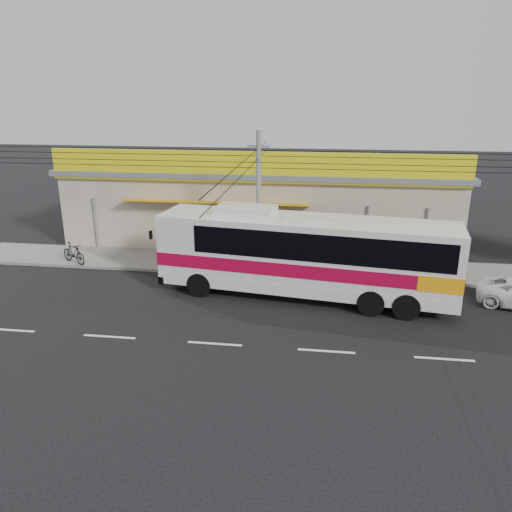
{
  "coord_description": "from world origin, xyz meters",
  "views": [
    {
      "loc": [
        3.64,
        -18.23,
        8.76
      ],
      "look_at": [
        0.89,
        2.0,
        1.9
      ],
      "focal_mm": 35.0,
      "sensor_mm": 36.0,
      "label": 1
    }
  ],
  "objects": [
    {
      "name": "storefront_building",
      "position": [
        -0.01,
        11.54,
        2.3
      ],
      "size": [
        22.6,
        9.2,
        5.7
      ],
      "color": "#A39B83",
      "rests_on": "ground"
    },
    {
      "name": "motorbike_dark",
      "position": [
        -9.0,
        4.72,
        0.7
      ],
      "size": [
        1.84,
        1.34,
        1.1
      ],
      "primitive_type": "imported",
      "rotation": [
        0.0,
        0.0,
        1.06
      ],
      "color": "black",
      "rests_on": "sidewalk"
    },
    {
      "name": "coach_bus",
      "position": [
        3.18,
        2.27,
        2.1
      ],
      "size": [
        12.99,
        4.4,
        3.93
      ],
      "rotation": [
        0.0,
        0.0,
        -0.14
      ],
      "color": "silver",
      "rests_on": "ground"
    },
    {
      "name": "ground",
      "position": [
        0.0,
        0.0,
        0.0
      ],
      "size": [
        120.0,
        120.0,
        0.0
      ],
      "primitive_type": "plane",
      "color": "black",
      "rests_on": "ground"
    },
    {
      "name": "utility_pole",
      "position": [
        0.71,
        4.2,
        5.79
      ],
      "size": [
        34.0,
        14.0,
        7.02
      ],
      "color": "#62625F",
      "rests_on": "ground"
    },
    {
      "name": "sidewalk",
      "position": [
        0.0,
        6.0,
        0.07
      ],
      "size": [
        30.0,
        3.2,
        0.15
      ],
      "primitive_type": "cube",
      "color": "slate",
      "rests_on": "ground"
    },
    {
      "name": "motorbike_red",
      "position": [
        -3.51,
        7.14,
        0.67
      ],
      "size": [
        2.09,
        1.26,
        1.04
      ],
      "primitive_type": "imported",
      "rotation": [
        0.0,
        0.0,
        1.88
      ],
      "color": "#9B280B",
      "rests_on": "sidewalk"
    },
    {
      "name": "lane_markings",
      "position": [
        0.0,
        -2.5,
        0.0
      ],
      "size": [
        50.0,
        0.12,
        0.01
      ],
      "primitive_type": null,
      "color": "silver",
      "rests_on": "ground"
    }
  ]
}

